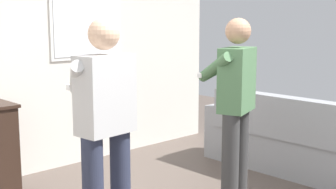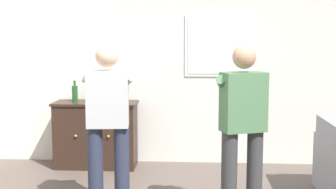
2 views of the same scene
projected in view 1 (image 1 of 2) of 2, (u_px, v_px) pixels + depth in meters
name	position (u px, v px, depth m)	size (l,w,h in m)	color
wall_back_with_window	(30.00, 44.00, 4.98)	(5.20, 0.15, 2.80)	silver
couch	(300.00, 145.00, 4.99)	(0.57, 2.35, 0.87)	gray
person_standing_left	(105.00, 125.00, 3.27)	(0.56, 0.49, 1.68)	#282D42
person_standing_right	(235.00, 104.00, 4.05)	(0.53, 0.52, 1.68)	#383838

